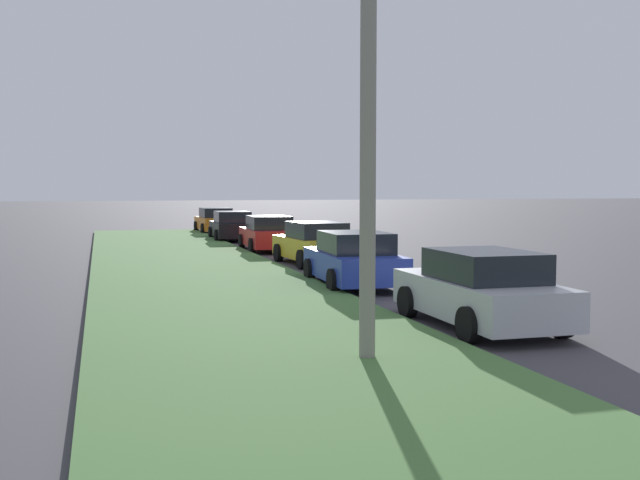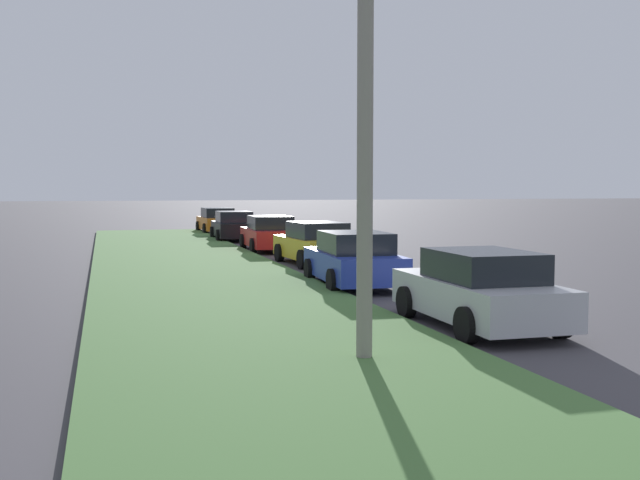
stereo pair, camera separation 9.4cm
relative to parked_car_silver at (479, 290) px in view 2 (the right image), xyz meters
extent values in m
cube|color=#477238|center=(3.32, 4.18, -0.66)|extent=(60.00, 6.00, 0.12)
cube|color=#B2B5BA|center=(0.05, 0.00, -0.15)|extent=(4.32, 1.84, 0.70)
cube|color=black|center=(-0.15, 0.00, 0.48)|extent=(2.22, 1.62, 0.55)
cylinder|color=black|center=(1.41, 0.89, -0.40)|extent=(0.64, 0.23, 0.64)
cylinder|color=black|center=(1.39, -0.91, -0.40)|extent=(0.64, 0.23, 0.64)
cylinder|color=black|center=(-1.29, 0.91, -0.40)|extent=(0.64, 0.23, 0.64)
cylinder|color=black|center=(-1.31, -0.89, -0.40)|extent=(0.64, 0.23, 0.64)
cube|color=#23389E|center=(6.32, 0.38, -0.15)|extent=(4.39, 2.02, 0.70)
cube|color=black|center=(6.12, 0.39, 0.48)|extent=(2.28, 1.71, 0.55)
cylinder|color=black|center=(7.72, 1.20, -0.40)|extent=(0.65, 0.25, 0.64)
cylinder|color=black|center=(7.62, -0.59, -0.40)|extent=(0.65, 0.25, 0.64)
cylinder|color=black|center=(5.02, 1.35, -0.40)|extent=(0.65, 0.25, 0.64)
cylinder|color=black|center=(4.93, -0.45, -0.40)|extent=(0.65, 0.25, 0.64)
cube|color=gold|center=(12.15, -0.21, -0.15)|extent=(4.39, 2.03, 0.70)
cube|color=black|center=(11.95, -0.22, 0.48)|extent=(2.28, 1.72, 0.55)
cylinder|color=black|center=(13.44, 0.76, -0.40)|extent=(0.65, 0.25, 0.64)
cylinder|color=black|center=(13.54, -1.03, -0.40)|extent=(0.65, 0.25, 0.64)
cylinder|color=black|center=(10.75, 0.62, -0.40)|extent=(0.65, 0.25, 0.64)
cylinder|color=black|center=(10.85, -1.18, -0.40)|extent=(0.65, 0.25, 0.64)
cube|color=red|center=(18.01, 0.14, -0.15)|extent=(4.35, 1.93, 0.70)
cube|color=black|center=(17.81, 0.15, 0.48)|extent=(2.25, 1.67, 0.55)
cylinder|color=black|center=(19.38, 1.00, -0.40)|extent=(0.65, 0.24, 0.64)
cylinder|color=black|center=(19.33, -0.80, -0.40)|extent=(0.65, 0.24, 0.64)
cylinder|color=black|center=(16.68, 1.08, -0.40)|extent=(0.65, 0.24, 0.64)
cylinder|color=black|center=(16.63, -0.72, -0.40)|extent=(0.65, 0.24, 0.64)
cube|color=black|center=(24.54, 0.55, -0.15)|extent=(4.36, 1.94, 0.70)
cube|color=black|center=(24.34, 0.56, 0.48)|extent=(2.25, 1.67, 0.55)
cylinder|color=black|center=(25.92, 1.40, -0.40)|extent=(0.65, 0.24, 0.64)
cylinder|color=black|center=(25.86, -0.40, -0.40)|extent=(0.65, 0.24, 0.64)
cylinder|color=black|center=(23.22, 1.49, -0.40)|extent=(0.65, 0.24, 0.64)
cylinder|color=black|center=(23.16, -0.31, -0.40)|extent=(0.65, 0.24, 0.64)
cube|color=orange|center=(30.98, 0.44, -0.15)|extent=(4.34, 1.89, 0.70)
cube|color=black|center=(30.78, 0.43, 0.48)|extent=(2.23, 1.64, 0.55)
cylinder|color=black|center=(32.31, 1.37, -0.40)|extent=(0.64, 0.23, 0.64)
cylinder|color=black|center=(32.35, -0.43, -0.40)|extent=(0.64, 0.23, 0.64)
cylinder|color=black|center=(29.61, 1.31, -0.40)|extent=(0.64, 0.23, 0.64)
cylinder|color=black|center=(29.65, -0.49, -0.40)|extent=(0.64, 0.23, 0.64)
cylinder|color=gray|center=(-2.21, 3.08, 3.03)|extent=(0.24, 0.24, 7.50)
camera|label=1|loc=(-12.66, 6.88, 1.93)|focal=42.22mm
camera|label=2|loc=(-12.68, 6.79, 1.93)|focal=42.22mm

